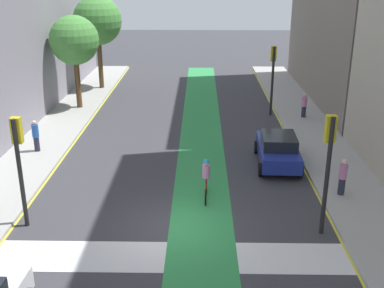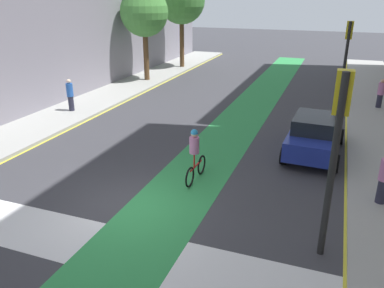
{
  "view_description": "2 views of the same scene",
  "coord_description": "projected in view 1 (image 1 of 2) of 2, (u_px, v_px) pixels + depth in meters",
  "views": [
    {
      "loc": [
        0.96,
        -15.43,
        9.02
      ],
      "look_at": [
        0.59,
        5.58,
        1.2
      ],
      "focal_mm": 44.18,
      "sensor_mm": 36.0,
      "label": 1
    },
    {
      "loc": [
        5.2,
        -8.76,
        5.89
      ],
      "look_at": [
        0.75,
        3.15,
        0.9
      ],
      "focal_mm": 36.26,
      "sensor_mm": 36.0,
      "label": 2
    }
  ],
  "objects": [
    {
      "name": "pedestrian_sidewalk_right_a",
      "position": [
        304.0,
        105.0,
        29.82
      ],
      "size": [
        0.34,
        0.34,
        1.52
      ],
      "color": "#262638",
      "rests_on": "sidewalk_right"
    },
    {
      "name": "street_tree_far",
      "position": [
        97.0,
        21.0,
        35.75
      ],
      "size": [
        3.69,
        3.69,
        7.03
      ],
      "color": "brown",
      "rests_on": "sidewalk_left"
    },
    {
      "name": "traffic_signal_near_left",
      "position": [
        19.0,
        151.0,
        16.77
      ],
      "size": [
        0.35,
        0.52,
        4.16
      ],
      "color": "black",
      "rests_on": "ground_plane"
    },
    {
      "name": "street_tree_near",
      "position": [
        74.0,
        41.0,
        30.69
      ],
      "size": [
        3.2,
        3.2,
        6.11
      ],
      "color": "brown",
      "rests_on": "sidewalk_left"
    },
    {
      "name": "ground_plane",
      "position": [
        174.0,
        226.0,
        17.62
      ],
      "size": [
        120.0,
        120.0,
        0.0
      ],
      "primitive_type": "plane",
      "color": "#38383D"
    },
    {
      "name": "traffic_signal_near_right",
      "position": [
        329.0,
        153.0,
        16.2
      ],
      "size": [
        0.35,
        0.52,
        4.4
      ],
      "color": "black",
      "rests_on": "ground_plane"
    },
    {
      "name": "cyclist_in_lane",
      "position": [
        206.0,
        178.0,
        19.29
      ],
      "size": [
        0.32,
        1.73,
        1.86
      ],
      "color": "black",
      "rests_on": "ground_plane"
    },
    {
      "name": "crosswalk_band",
      "position": [
        170.0,
        257.0,
        15.74
      ],
      "size": [
        12.0,
        1.8,
        0.01
      ],
      "primitive_type": "cube",
      "color": "silver",
      "rests_on": "ground_plane"
    },
    {
      "name": "curb_stripe_left",
      "position": [
        14.0,
        225.0,
        17.72
      ],
      "size": [
        0.16,
        60.0,
        0.01
      ],
      "primitive_type": "cube",
      "color": "yellow",
      "rests_on": "ground_plane"
    },
    {
      "name": "sidewalk_right",
      "position": [
        376.0,
        226.0,
        17.47
      ],
      "size": [
        3.0,
        60.0,
        0.15
      ],
      "primitive_type": "cube",
      "color": "#9E9E99",
      "rests_on": "ground_plane"
    },
    {
      "name": "traffic_signal_far_right",
      "position": [
        273.0,
        67.0,
        30.03
      ],
      "size": [
        0.35,
        0.52,
        4.46
      ],
      "color": "black",
      "rests_on": "ground_plane"
    },
    {
      "name": "car_blue_right_far",
      "position": [
        278.0,
        149.0,
        22.89
      ],
      "size": [
        2.17,
        4.27,
        1.57
      ],
      "color": "navy",
      "rests_on": "ground_plane"
    },
    {
      "name": "bike_lane_paint",
      "position": [
        201.0,
        226.0,
        17.6
      ],
      "size": [
        2.4,
        60.0,
        0.01
      ],
      "primitive_type": "cube",
      "color": "#2D8C47",
      "rests_on": "ground_plane"
    },
    {
      "name": "curb_stripe_right",
      "position": [
        335.0,
        227.0,
        17.52
      ],
      "size": [
        0.16,
        60.0,
        0.01
      ],
      "primitive_type": "cube",
      "color": "yellow",
      "rests_on": "ground_plane"
    },
    {
      "name": "pedestrian_sidewalk_left_a",
      "position": [
        36.0,
        136.0,
        24.2
      ],
      "size": [
        0.34,
        0.34,
        1.65
      ],
      "color": "#262638",
      "rests_on": "sidewalk_left"
    },
    {
      "name": "pedestrian_sidewalk_right_b",
      "position": [
        343.0,
        177.0,
        19.51
      ],
      "size": [
        0.34,
        0.34,
        1.57
      ],
      "color": "#262638",
      "rests_on": "sidewalk_right"
    }
  ]
}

